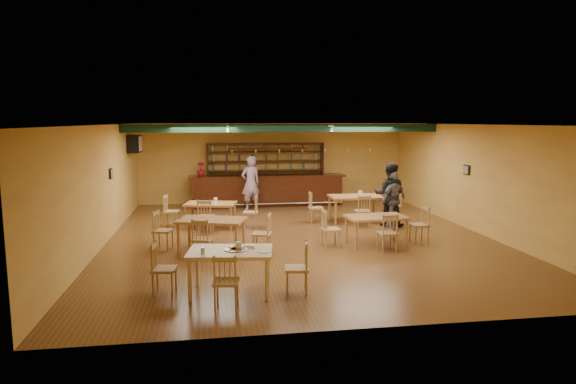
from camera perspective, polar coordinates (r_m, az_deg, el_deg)
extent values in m
plane|color=brown|center=(13.47, 1.32, -5.19)|extent=(12.00, 12.00, 0.00)
cube|color=black|center=(15.88, -0.40, 7.29)|extent=(10.00, 0.30, 0.25)
cube|color=silver|center=(16.32, -7.03, 7.50)|extent=(0.05, 2.50, 0.05)
cube|color=silver|center=(16.72, 4.10, 7.56)|extent=(0.05, 2.50, 0.05)
cube|color=silver|center=(17.31, -17.09, 5.29)|extent=(0.34, 0.70, 0.48)
cube|color=black|center=(14.24, -19.52, 2.01)|extent=(0.04, 0.34, 0.28)
cube|color=black|center=(15.31, 19.67, 2.40)|extent=(0.04, 0.34, 0.28)
cube|color=black|center=(18.35, -2.34, 0.18)|extent=(5.70, 0.85, 1.13)
cube|color=black|center=(18.90, -2.56, 2.17)|extent=(4.41, 0.40, 2.28)
imported|color=#A80F1E|center=(18.15, -9.90, 2.58)|extent=(0.36, 0.36, 0.51)
cube|color=#9D6B37|center=(14.83, -8.79, -2.61)|extent=(1.59, 1.15, 0.72)
cube|color=#9D6B37|center=(15.66, 7.68, -1.87)|extent=(1.60, 0.96, 0.80)
cube|color=#9D6B37|center=(12.17, -8.68, -4.86)|extent=(1.76, 1.34, 0.78)
cube|color=#9D6B37|center=(12.80, 9.97, -4.33)|extent=(1.53, 0.98, 0.74)
cube|color=beige|center=(9.21, -6.56, -9.00)|extent=(1.61, 1.15, 0.80)
cylinder|color=silver|center=(9.10, -5.93, -6.53)|extent=(0.55, 0.55, 0.01)
cylinder|color=#EAE5C6|center=(8.93, -9.67, -6.58)|extent=(0.08, 0.08, 0.11)
cube|color=white|center=(9.32, -4.35, -6.11)|extent=(0.24, 0.21, 0.03)
cube|color=silver|center=(9.16, -4.94, -6.36)|extent=(0.33, 0.20, 0.00)
cylinder|color=white|center=(8.93, -2.76, -6.80)|extent=(0.25, 0.25, 0.01)
imported|color=#894AA0|center=(17.42, -4.28, 1.01)|extent=(0.80, 0.66, 1.90)
imported|color=black|center=(15.07, 11.49, -0.29)|extent=(1.12, 1.01, 1.88)
imported|color=gray|center=(14.97, 11.94, -0.80)|extent=(1.03, 0.84, 1.65)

